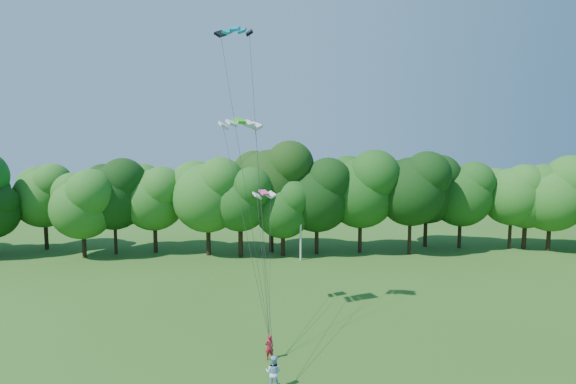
{
  "coord_description": "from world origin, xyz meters",
  "views": [
    {
      "loc": [
        -0.76,
        -19.32,
        13.17
      ],
      "look_at": [
        1.58,
        13.0,
        9.81
      ],
      "focal_mm": 28.0,
      "sensor_mm": 36.0,
      "label": 1
    }
  ],
  "objects": [
    {
      "name": "kite_teal",
      "position": [
        -2.06,
        11.72,
        20.94
      ],
      "size": [
        2.64,
        1.57,
        0.6
      ],
      "rotation": [
        0.0,
        0.0,
        -0.21
      ],
      "color": "#05839F",
      "rests_on": "ground"
    },
    {
      "name": "utility_pole",
      "position": [
        4.36,
        31.17,
        4.38
      ],
      "size": [
        1.66,
        0.54,
        8.53
      ],
      "rotation": [
        0.0,
        0.0,
        0.27
      ],
      "color": "silver",
      "rests_on": "ground"
    },
    {
      "name": "kite_green",
      "position": [
        -1.86,
        12.84,
        14.92
      ],
      "size": [
        3.23,
        2.26,
        0.52
      ],
      "rotation": [
        0.0,
        0.0,
        0.35
      ],
      "color": "green",
      "rests_on": "ground"
    },
    {
      "name": "tree_back_center",
      "position": [
        1.13,
        35.56,
        9.05
      ],
      "size": [
        9.96,
        9.96,
        14.48
      ],
      "color": "black",
      "rests_on": "ground"
    },
    {
      "name": "kite_pink",
      "position": [
        -0.12,
        15.68,
        9.51
      ],
      "size": [
        1.97,
        1.5,
        0.39
      ],
      "rotation": [
        0.0,
        0.0,
        0.42
      ],
      "color": "#FF468E",
      "rests_on": "ground"
    },
    {
      "name": "kite_flyer_left",
      "position": [
        0.01,
        7.24,
        0.78
      ],
      "size": [
        0.67,
        0.56,
        1.57
      ],
      "primitive_type": "imported",
      "rotation": [
        0.0,
        0.0,
        3.52
      ],
      "color": "#B01626",
      "rests_on": "ground"
    },
    {
      "name": "kite_flyer_right",
      "position": [
        0.13,
        3.85,
        0.94
      ],
      "size": [
        1.12,
        1.01,
        1.88
      ],
      "primitive_type": "imported",
      "rotation": [
        0.0,
        0.0,
        2.75
      ],
      "color": "#AFD3F3",
      "rests_on": "ground"
    },
    {
      "name": "tree_back_east",
      "position": [
        33.45,
        34.76,
        6.87
      ],
      "size": [
        7.57,
        7.57,
        11.01
      ],
      "color": "#382416",
      "rests_on": "ground"
    }
  ]
}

